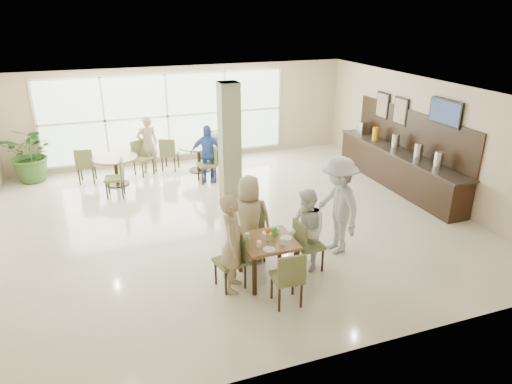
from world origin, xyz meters
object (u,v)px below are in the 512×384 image
object	(u,v)px
round_table_right	(199,151)
adult_b	(228,141)
teen_right	(307,230)
round_table_left	(115,163)
teen_left	(233,243)
potted_plant	(32,154)
teen_standing	(338,205)
teen_far	(249,219)
adult_standing	(148,144)
buffet_counter	(398,166)
main_table	(268,245)
adult_a	(207,154)

from	to	relation	value
round_table_right	adult_b	size ratio (longest dim) A/B	0.71
teen_right	adult_b	distance (m)	5.71
round_table_left	teen_left	size ratio (longest dim) A/B	0.68
potted_plant	teen_standing	size ratio (longest dim) A/B	0.80
teen_far	adult_standing	size ratio (longest dim) A/B	1.01
round_table_right	round_table_left	bearing A→B (deg)	-171.47
buffet_counter	teen_standing	size ratio (longest dim) A/B	2.50
buffet_counter	adult_standing	xyz separation A→B (m)	(-5.91, 3.27, 0.26)
adult_b	potted_plant	bearing A→B (deg)	-120.43
round_table_right	teen_right	world-z (taller)	teen_right
main_table	potted_plant	world-z (taller)	potted_plant
teen_left	adult_a	bearing A→B (deg)	12.90
adult_a	potted_plant	bearing A→B (deg)	-177.78
teen_standing	teen_left	bearing A→B (deg)	-77.27
teen_left	adult_b	world-z (taller)	teen_left
round_table_left	adult_b	world-z (taller)	adult_b
potted_plant	adult_b	xyz separation A→B (m)	(5.16, -0.73, 0.04)
adult_b	adult_standing	xyz separation A→B (m)	(-2.19, 0.41, 0.01)
buffet_counter	teen_far	world-z (taller)	buffet_counter
main_table	round_table_left	size ratio (longest dim) A/B	0.77
potted_plant	teen_far	xyz separation A→B (m)	(4.07, -5.82, 0.06)
potted_plant	adult_b	distance (m)	5.22
round_table_left	adult_b	distance (m)	3.15
buffet_counter	adult_a	distance (m)	4.96
adult_standing	teen_standing	bearing A→B (deg)	108.09
teen_right	adult_a	size ratio (longest dim) A/B	0.97
adult_b	teen_right	bearing A→B (deg)	-24.86
adult_a	adult_b	world-z (taller)	adult_b
adult_a	buffet_counter	bearing A→B (deg)	-1.76
round_table_right	potted_plant	bearing A→B (deg)	171.14
round_table_left	round_table_right	bearing A→B (deg)	8.53
round_table_right	teen_left	bearing A→B (deg)	-97.72
buffet_counter	adult_b	size ratio (longest dim) A/B	2.94
buffet_counter	teen_standing	distance (m)	4.02
adult_b	adult_standing	bearing A→B (deg)	-123.13
main_table	teen_standing	distance (m)	1.68
round_table_right	potted_plant	distance (m)	4.38
round_table_right	teen_standing	world-z (taller)	teen_standing
potted_plant	teen_right	distance (m)	8.10
buffet_counter	teen_right	bearing A→B (deg)	-144.34
buffet_counter	teen_standing	world-z (taller)	buffet_counter
teen_standing	round_table_right	bearing A→B (deg)	-167.28
potted_plant	adult_a	world-z (taller)	adult_a
round_table_right	teen_standing	size ratio (longest dim) A/B	0.60
teen_far	adult_standing	bearing A→B (deg)	-67.82
teen_standing	adult_standing	distance (m)	6.36
main_table	potted_plant	xyz separation A→B (m)	(-4.15, 6.54, 0.11)
potted_plant	adult_a	xyz separation A→B (m)	(4.36, -1.58, 0.01)
teen_right	round_table_left	bearing A→B (deg)	-162.26
adult_standing	teen_right	bearing A→B (deg)	100.05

